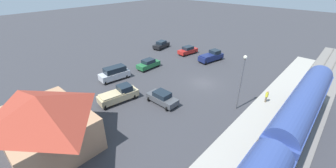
{
  "coord_description": "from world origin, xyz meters",
  "views": [
    {
      "loc": [
        -15.59,
        25.85,
        15.43
      ],
      "look_at": [
        2.73,
        5.47,
        1.0
      ],
      "focal_mm": 22.16,
      "sensor_mm": 36.0,
      "label": 1
    }
  ],
  "objects_px": {
    "sedan_black": "(161,45)",
    "light_pole_near_platform": "(242,77)",
    "station_building": "(43,121)",
    "sedan_red": "(188,50)",
    "sedan_charcoal": "(162,98)",
    "pickup_navy": "(211,56)",
    "pickup_tan": "(119,95)",
    "suv_silver": "(115,73)",
    "sedan_green": "(148,64)",
    "pedestrian_on_platform": "(267,96)"
  },
  "relations": [
    {
      "from": "suv_silver",
      "to": "sedan_charcoal",
      "type": "height_order",
      "value": "suv_silver"
    },
    {
      "from": "sedan_red",
      "to": "light_pole_near_platform",
      "type": "xyz_separation_m",
      "value": [
        -17.45,
        12.65,
        3.76
      ]
    },
    {
      "from": "pickup_tan",
      "to": "suv_silver",
      "type": "xyz_separation_m",
      "value": [
        6.03,
        -3.59,
        0.12
      ]
    },
    {
      "from": "pickup_tan",
      "to": "sedan_charcoal",
      "type": "relative_size",
      "value": 1.25
    },
    {
      "from": "pickup_tan",
      "to": "sedan_green",
      "type": "relative_size",
      "value": 1.25
    },
    {
      "from": "pickup_tan",
      "to": "sedan_black",
      "type": "height_order",
      "value": "pickup_tan"
    },
    {
      "from": "light_pole_near_platform",
      "to": "sedan_red",
      "type": "bearing_deg",
      "value": -35.93
    },
    {
      "from": "pedestrian_on_platform",
      "to": "pickup_navy",
      "type": "distance_m",
      "value": 16.41
    },
    {
      "from": "pickup_tan",
      "to": "sedan_green",
      "type": "height_order",
      "value": "pickup_tan"
    },
    {
      "from": "sedan_green",
      "to": "light_pole_near_platform",
      "type": "height_order",
      "value": "light_pole_near_platform"
    },
    {
      "from": "pickup_tan",
      "to": "pickup_navy",
      "type": "bearing_deg",
      "value": -93.67
    },
    {
      "from": "sedan_black",
      "to": "light_pole_near_platform",
      "type": "xyz_separation_m",
      "value": [
        -24.64,
        11.78,
        3.76
      ]
    },
    {
      "from": "sedan_green",
      "to": "sedan_black",
      "type": "distance_m",
      "value": 12.18
    },
    {
      "from": "station_building",
      "to": "sedan_green",
      "type": "bearing_deg",
      "value": -71.06
    },
    {
      "from": "sedan_red",
      "to": "sedan_black",
      "type": "relative_size",
      "value": 1.0
    },
    {
      "from": "pickup_navy",
      "to": "sedan_red",
      "type": "height_order",
      "value": "pickup_navy"
    },
    {
      "from": "station_building",
      "to": "pickup_navy",
      "type": "distance_m",
      "value": 31.29
    },
    {
      "from": "sedan_charcoal",
      "to": "sedan_red",
      "type": "bearing_deg",
      "value": -62.57
    },
    {
      "from": "sedan_green",
      "to": "sedan_red",
      "type": "bearing_deg",
      "value": -93.53
    },
    {
      "from": "suv_silver",
      "to": "pickup_tan",
      "type": "bearing_deg",
      "value": 149.26
    },
    {
      "from": "pickup_navy",
      "to": "pickup_tan",
      "type": "distance_m",
      "value": 21.55
    },
    {
      "from": "pickup_navy",
      "to": "sedan_black",
      "type": "height_order",
      "value": "pickup_navy"
    },
    {
      "from": "sedan_black",
      "to": "suv_silver",
      "type": "bearing_deg",
      "value": 108.59
    },
    {
      "from": "station_building",
      "to": "suv_silver",
      "type": "bearing_deg",
      "value": -60.1
    },
    {
      "from": "suv_silver",
      "to": "sedan_red",
      "type": "relative_size",
      "value": 1.08
    },
    {
      "from": "pickup_tan",
      "to": "sedan_red",
      "type": "distance_m",
      "value": 22.17
    },
    {
      "from": "pickup_tan",
      "to": "station_building",
      "type": "bearing_deg",
      "value": 99.46
    },
    {
      "from": "sedan_charcoal",
      "to": "sedan_black",
      "type": "relative_size",
      "value": 0.96
    },
    {
      "from": "pickup_tan",
      "to": "sedan_red",
      "type": "xyz_separation_m",
      "value": [
        4.63,
        -21.68,
        -0.15
      ]
    },
    {
      "from": "sedan_charcoal",
      "to": "station_building",
      "type": "bearing_deg",
      "value": 76.5
    },
    {
      "from": "station_building",
      "to": "suv_silver",
      "type": "relative_size",
      "value": 2.01
    },
    {
      "from": "pickup_navy",
      "to": "suv_silver",
      "type": "relative_size",
      "value": 1.11
    },
    {
      "from": "sedan_green",
      "to": "station_building",
      "type": "bearing_deg",
      "value": 108.94
    },
    {
      "from": "sedan_green",
      "to": "sedan_charcoal",
      "type": "xyz_separation_m",
      "value": [
        -10.12,
        7.01,
        0.0
      ]
    },
    {
      "from": "sedan_green",
      "to": "sedan_black",
      "type": "bearing_deg",
      "value": -57.73
    },
    {
      "from": "pedestrian_on_platform",
      "to": "sedan_green",
      "type": "bearing_deg",
      "value": 6.01
    },
    {
      "from": "sedan_black",
      "to": "light_pole_near_platform",
      "type": "relative_size",
      "value": 0.64
    },
    {
      "from": "sedan_charcoal",
      "to": "light_pole_near_platform",
      "type": "height_order",
      "value": "light_pole_near_platform"
    },
    {
      "from": "sedan_red",
      "to": "sedan_green",
      "type": "relative_size",
      "value": 1.05
    },
    {
      "from": "pedestrian_on_platform",
      "to": "suv_silver",
      "type": "height_order",
      "value": "suv_silver"
    },
    {
      "from": "station_building",
      "to": "sedan_green",
      "type": "relative_size",
      "value": 2.28
    },
    {
      "from": "sedan_red",
      "to": "sedan_green",
      "type": "height_order",
      "value": "same"
    },
    {
      "from": "sedan_red",
      "to": "pickup_tan",
      "type": "bearing_deg",
      "value": 102.07
    },
    {
      "from": "sedan_green",
      "to": "light_pole_near_platform",
      "type": "relative_size",
      "value": 0.62
    },
    {
      "from": "pedestrian_on_platform",
      "to": "sedan_red",
      "type": "xyz_separation_m",
      "value": [
        19.84,
        -9.0,
        -0.4
      ]
    },
    {
      "from": "sedan_black",
      "to": "light_pole_near_platform",
      "type": "height_order",
      "value": "light_pole_near_platform"
    },
    {
      "from": "pickup_navy",
      "to": "pedestrian_on_platform",
      "type": "bearing_deg",
      "value": 147.43
    },
    {
      "from": "station_building",
      "to": "sedan_red",
      "type": "relative_size",
      "value": 2.18
    },
    {
      "from": "suv_silver",
      "to": "sedan_charcoal",
      "type": "distance_m",
      "value": 10.83
    },
    {
      "from": "pickup_navy",
      "to": "sedan_red",
      "type": "relative_size",
      "value": 1.2
    }
  ]
}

